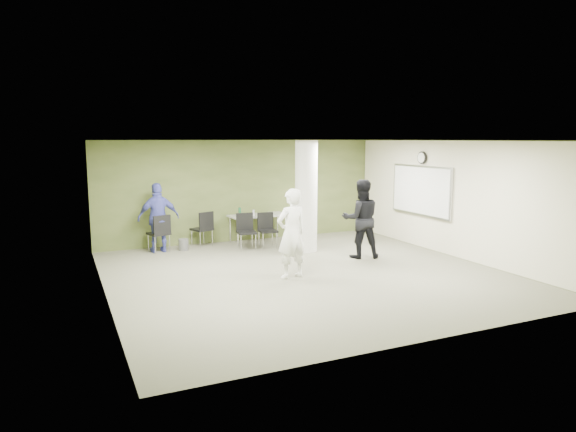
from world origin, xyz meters
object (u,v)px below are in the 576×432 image
chair_back_left (160,230)px  woman_white (291,234)px  man_black (361,219)px  man_blue (159,218)px  folding_table (258,216)px

chair_back_left → woman_white: (2.01, -3.53, 0.36)m
woman_white → man_black: (2.27, 0.98, 0.02)m
woman_white → man_black: man_black is taller
chair_back_left → man_black: man_black is taller
man_black → man_blue: bearing=-12.7°
woman_white → man_blue: woman_white is taller
chair_back_left → woman_white: woman_white is taller
chair_back_left → man_black: (4.28, -2.54, 0.38)m
woman_white → man_blue: 4.10m
man_black → chair_back_left: bearing=-12.5°
folding_table → man_blue: size_ratio=0.95×
woman_white → man_blue: size_ratio=1.05×
chair_back_left → man_blue: size_ratio=0.55×
man_blue → chair_back_left: bearing=115.6°
man_black → man_blue: man_black is taller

